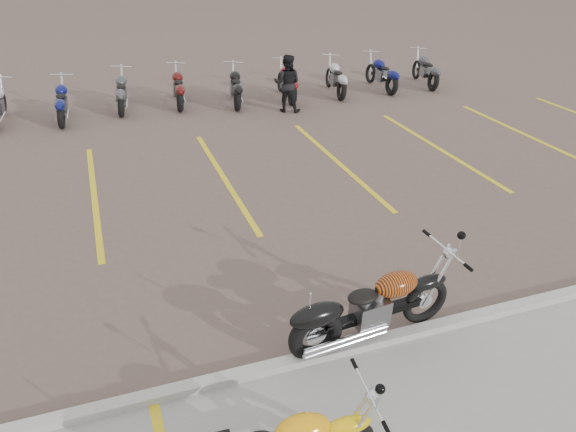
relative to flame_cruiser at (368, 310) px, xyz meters
The scene contains 6 objects.
ground 1.99m from the flame_cruiser, 105.26° to the left, with size 100.00×100.00×0.00m, color brown.
curb 0.68m from the flame_cruiser, 164.69° to the right, with size 60.00×0.18×0.12m, color #ADAAA3.
parking_stripes 5.90m from the flame_cruiser, 94.95° to the left, with size 38.00×5.50×0.01m, color yellow, non-canonical shape.
flame_cruiser is the anchor object (origin of this frame).
person_b 10.26m from the flame_cruiser, 76.40° to the left, with size 0.79×0.62×1.64m, color black.
bg_bike_row 11.51m from the flame_cruiser, 92.48° to the left, with size 17.32×2.05×1.10m.
Camera 1 is at (-2.41, -7.02, 4.94)m, focal length 35.00 mm.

